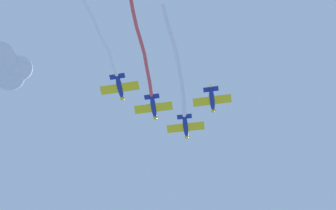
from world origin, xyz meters
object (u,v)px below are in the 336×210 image
at_px(airplane_lead, 186,127).
at_px(airplane_left_wing, 154,107).
at_px(airplane_right_wing, 212,100).
at_px(airplane_slot, 120,87).

distance_m(airplane_lead, airplane_left_wing, 8.11).
bearing_deg(airplane_lead, airplane_right_wing, -132.47).
xyz_separation_m(airplane_left_wing, airplane_slot, (-2.11, -7.82, -0.30)).
height_order(airplane_right_wing, airplane_slot, airplane_right_wing).
bearing_deg(airplane_left_wing, airplane_lead, -47.71).
bearing_deg(airplane_right_wing, airplane_left_wing, 90.76).
height_order(airplane_left_wing, airplane_right_wing, airplane_right_wing).
bearing_deg(airplane_lead, airplane_slot, 131.51).
height_order(airplane_left_wing, airplane_slot, airplane_left_wing).
bearing_deg(airplane_slot, airplane_right_wing, -71.13).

